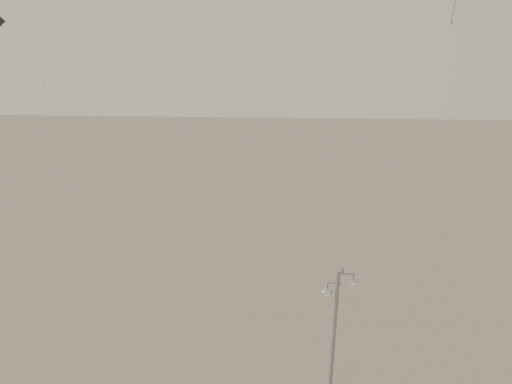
{
  "coord_description": "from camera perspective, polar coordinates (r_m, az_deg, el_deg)",
  "views": [
    {
      "loc": [
        2.75,
        -23.57,
        21.43
      ],
      "look_at": [
        1.3,
        5.0,
        12.33
      ],
      "focal_mm": 50.0,
      "sensor_mm": 36.0,
      "label": 1
    }
  ],
  "objects": [
    {
      "name": "kite_4",
      "position": [
        33.49,
        17.35,
        7.94
      ],
      "size": [
        3.78,
        11.74,
        20.91
      ],
      "rotation": [
        0.0,
        0.0,
        1.35
      ],
      "color": "black",
      "rests_on": "ground"
    },
    {
      "name": "kite_1",
      "position": [
        35.05,
        -8.89,
        14.15
      ],
      "size": [
        3.87,
        13.18,
        25.35
      ],
      "rotation": [
        0.0,
        0.0,
        -0.29
      ],
      "color": "black",
      "rests_on": "ground"
    },
    {
      "name": "kite_3",
      "position": [
        33.13,
        -16.58,
        8.1
      ],
      "size": [
        4.44,
        13.72,
        22.52
      ],
      "rotation": [
        0.0,
        0.0,
        -0.61
      ],
      "color": "maroon",
      "rests_on": "ground"
    },
    {
      "name": "street_lamp",
      "position": [
        32.69,
        6.21,
        -12.93
      ],
      "size": [
        1.62,
        0.54,
        9.11
      ],
      "color": "#95989D",
      "rests_on": "ground"
    }
  ]
}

